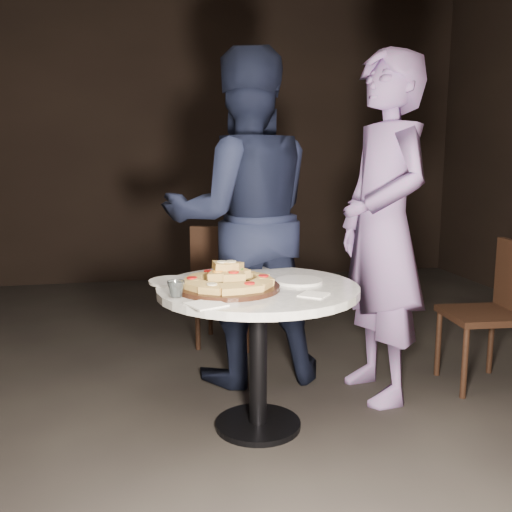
{
  "coord_description": "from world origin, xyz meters",
  "views": [
    {
      "loc": [
        -0.39,
        -2.5,
        1.3
      ],
      "look_at": [
        0.13,
        0.08,
        0.83
      ],
      "focal_mm": 40.0,
      "sensor_mm": 36.0,
      "label": 1
    }
  ],
  "objects_px": {
    "table": "(258,313)",
    "water_glass": "(176,289)",
    "focaccia_pile": "(228,278)",
    "chair_far": "(225,278)",
    "serving_board": "(228,287)",
    "diner_navy": "(243,219)",
    "diner_teal": "(383,229)",
    "chair_right": "(496,304)"
  },
  "relations": [
    {
      "from": "water_glass",
      "to": "diner_teal",
      "type": "relative_size",
      "value": 0.04
    },
    {
      "from": "serving_board",
      "to": "water_glass",
      "type": "height_order",
      "value": "water_glass"
    },
    {
      "from": "table",
      "to": "diner_navy",
      "type": "height_order",
      "value": "diner_navy"
    },
    {
      "from": "serving_board",
      "to": "focaccia_pile",
      "type": "distance_m",
      "value": 0.04
    },
    {
      "from": "serving_board",
      "to": "diner_navy",
      "type": "height_order",
      "value": "diner_navy"
    },
    {
      "from": "focaccia_pile",
      "to": "table",
      "type": "bearing_deg",
      "value": 19.54
    },
    {
      "from": "water_glass",
      "to": "diner_navy",
      "type": "bearing_deg",
      "value": 61.41
    },
    {
      "from": "serving_board",
      "to": "diner_navy",
      "type": "bearing_deg",
      "value": 74.43
    },
    {
      "from": "serving_board",
      "to": "diner_teal",
      "type": "relative_size",
      "value": 0.25
    },
    {
      "from": "chair_far",
      "to": "focaccia_pile",
      "type": "bearing_deg",
      "value": 104.07
    },
    {
      "from": "table",
      "to": "chair_far",
      "type": "height_order",
      "value": "chair_far"
    },
    {
      "from": "chair_right",
      "to": "serving_board",
      "type": "bearing_deg",
      "value": -74.19
    },
    {
      "from": "serving_board",
      "to": "focaccia_pile",
      "type": "bearing_deg",
      "value": 96.1
    },
    {
      "from": "chair_far",
      "to": "diner_teal",
      "type": "distance_m",
      "value": 1.25
    },
    {
      "from": "water_glass",
      "to": "diner_teal",
      "type": "distance_m",
      "value": 1.19
    },
    {
      "from": "diner_teal",
      "to": "table",
      "type": "bearing_deg",
      "value": -75.72
    },
    {
      "from": "water_glass",
      "to": "chair_right",
      "type": "height_order",
      "value": "chair_right"
    },
    {
      "from": "serving_board",
      "to": "chair_far",
      "type": "relative_size",
      "value": 0.55
    },
    {
      "from": "serving_board",
      "to": "water_glass",
      "type": "xyz_separation_m",
      "value": [
        -0.24,
        -0.09,
        0.03
      ]
    },
    {
      "from": "serving_board",
      "to": "chair_right",
      "type": "xyz_separation_m",
      "value": [
        1.57,
        0.31,
        -0.24
      ]
    },
    {
      "from": "focaccia_pile",
      "to": "water_glass",
      "type": "relative_size",
      "value": 5.4
    },
    {
      "from": "table",
      "to": "chair_right",
      "type": "relative_size",
      "value": 1.26
    },
    {
      "from": "chair_far",
      "to": "diner_navy",
      "type": "bearing_deg",
      "value": 114.98
    },
    {
      "from": "table",
      "to": "water_glass",
      "type": "height_order",
      "value": "water_glass"
    },
    {
      "from": "focaccia_pile",
      "to": "chair_far",
      "type": "distance_m",
      "value": 1.28
    },
    {
      "from": "water_glass",
      "to": "chair_far",
      "type": "relative_size",
      "value": 0.09
    },
    {
      "from": "table",
      "to": "chair_right",
      "type": "height_order",
      "value": "chair_right"
    },
    {
      "from": "focaccia_pile",
      "to": "diner_teal",
      "type": "height_order",
      "value": "diner_teal"
    },
    {
      "from": "chair_far",
      "to": "diner_navy",
      "type": "distance_m",
      "value": 0.71
    },
    {
      "from": "diner_navy",
      "to": "diner_teal",
      "type": "height_order",
      "value": "diner_navy"
    },
    {
      "from": "chair_far",
      "to": "diner_navy",
      "type": "xyz_separation_m",
      "value": [
        0.03,
        -0.54,
        0.45
      ]
    },
    {
      "from": "diner_teal",
      "to": "chair_right",
      "type": "bearing_deg",
      "value": 83.95
    },
    {
      "from": "focaccia_pile",
      "to": "chair_right",
      "type": "relative_size",
      "value": 0.5
    },
    {
      "from": "chair_far",
      "to": "chair_right",
      "type": "relative_size",
      "value": 1.02
    },
    {
      "from": "table",
      "to": "water_glass",
      "type": "bearing_deg",
      "value": -159.17
    },
    {
      "from": "focaccia_pile",
      "to": "chair_far",
      "type": "xyz_separation_m",
      "value": [
        0.16,
        1.24,
        -0.27
      ]
    },
    {
      "from": "chair_far",
      "to": "chair_right",
      "type": "distance_m",
      "value": 1.69
    },
    {
      "from": "table",
      "to": "serving_board",
      "type": "xyz_separation_m",
      "value": [
        -0.15,
        -0.06,
        0.14
      ]
    },
    {
      "from": "table",
      "to": "water_glass",
      "type": "relative_size",
      "value": 13.68
    },
    {
      "from": "serving_board",
      "to": "focaccia_pile",
      "type": "xyz_separation_m",
      "value": [
        -0.0,
        0.0,
        0.04
      ]
    },
    {
      "from": "table",
      "to": "focaccia_pile",
      "type": "bearing_deg",
      "value": -160.46
    },
    {
      "from": "serving_board",
      "to": "chair_far",
      "type": "xyz_separation_m",
      "value": [
        0.16,
        1.25,
        -0.23
      ]
    }
  ]
}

